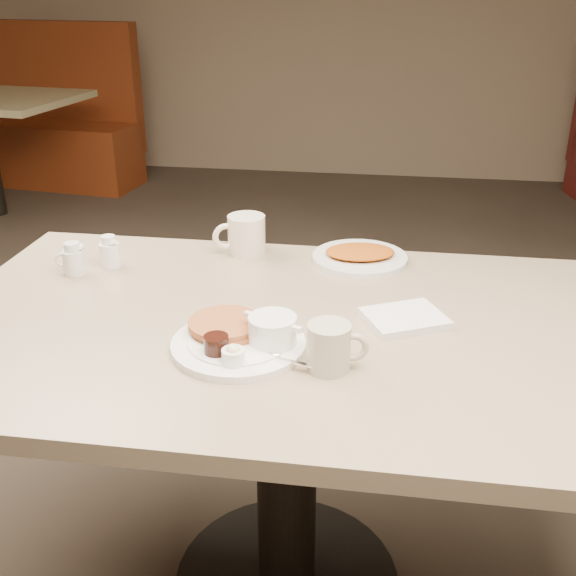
# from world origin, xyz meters

# --- Properties ---
(diner_table) EXTENTS (1.50, 0.90, 0.75)m
(diner_table) POSITION_xyz_m (0.00, 0.00, 0.58)
(diner_table) COLOR tan
(diner_table) RESTS_ON ground
(main_plate) EXTENTS (0.35, 0.35, 0.07)m
(main_plate) POSITION_xyz_m (-0.07, -0.12, 0.77)
(main_plate) COLOR white
(main_plate) RESTS_ON diner_table
(coffee_mug_near) EXTENTS (0.12, 0.09, 0.09)m
(coffee_mug_near) POSITION_xyz_m (0.11, -0.17, 0.80)
(coffee_mug_near) COLOR beige
(coffee_mug_near) RESTS_ON diner_table
(napkin) EXTENTS (0.20, 0.18, 0.02)m
(napkin) POSITION_xyz_m (0.24, 0.04, 0.76)
(napkin) COLOR white
(napkin) RESTS_ON diner_table
(coffee_mug_far) EXTENTS (0.15, 0.13, 0.10)m
(coffee_mug_far) POSITION_xyz_m (-0.17, 0.38, 0.80)
(coffee_mug_far) COLOR #F3E2CD
(coffee_mug_far) RESTS_ON diner_table
(creamer_left) EXTENTS (0.08, 0.06, 0.08)m
(creamer_left) POSITION_xyz_m (-0.55, 0.18, 0.79)
(creamer_left) COLOR silver
(creamer_left) RESTS_ON diner_table
(creamer_right) EXTENTS (0.06, 0.06, 0.08)m
(creamer_right) POSITION_xyz_m (-0.48, 0.24, 0.79)
(creamer_right) COLOR white
(creamer_right) RESTS_ON diner_table
(hash_plate) EXTENTS (0.28, 0.28, 0.04)m
(hash_plate) POSITION_xyz_m (0.13, 0.36, 0.76)
(hash_plate) COLOR silver
(hash_plate) RESTS_ON diner_table
(booth_back_left) EXTENTS (1.35, 1.52, 1.12)m
(booth_back_left) POSITION_xyz_m (-2.21, 3.38, 0.41)
(booth_back_left) COLOR maroon
(booth_back_left) RESTS_ON ground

